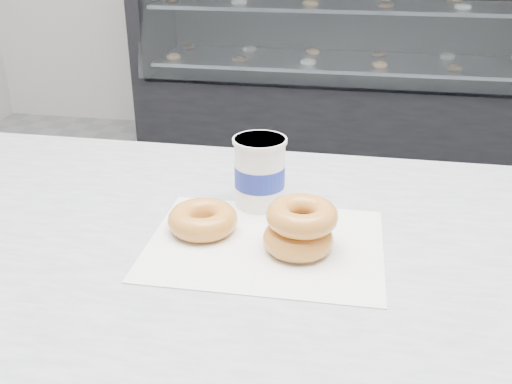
# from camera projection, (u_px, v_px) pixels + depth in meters

# --- Properties ---
(display_case) EXTENTS (2.40, 0.74, 1.25)m
(display_case) POSITION_uv_depth(u_px,v_px,m) (344.00, 76.00, 3.42)
(display_case) COLOR black
(display_case) RESTS_ON ground
(wax_paper) EXTENTS (0.34, 0.26, 0.00)m
(wax_paper) POSITION_uv_depth(u_px,v_px,m) (265.00, 244.00, 0.83)
(wax_paper) COLOR white
(wax_paper) RESTS_ON counter
(donut_single) EXTENTS (0.14, 0.14, 0.04)m
(donut_single) POSITION_uv_depth(u_px,v_px,m) (203.00, 219.00, 0.86)
(donut_single) COLOR orange
(donut_single) RESTS_ON wax_paper
(donut_stack) EXTENTS (0.13, 0.13, 0.07)m
(donut_stack) POSITION_uv_depth(u_px,v_px,m) (300.00, 227.00, 0.81)
(donut_stack) COLOR orange
(donut_stack) RESTS_ON wax_paper
(coffee_cup) EXTENTS (0.09, 0.09, 0.12)m
(coffee_cup) POSITION_uv_depth(u_px,v_px,m) (260.00, 172.00, 0.93)
(coffee_cup) COLOR white
(coffee_cup) RESTS_ON counter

